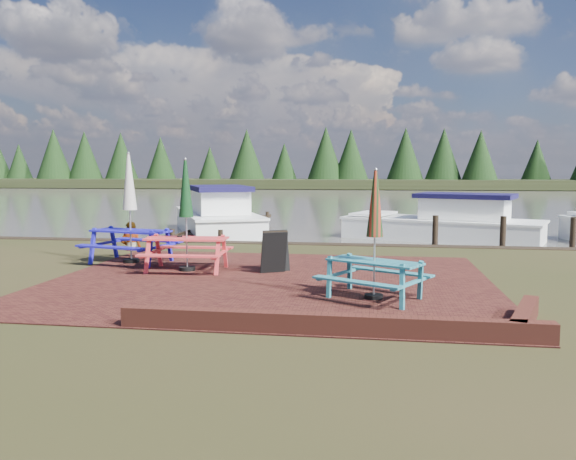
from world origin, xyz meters
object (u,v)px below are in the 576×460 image
at_px(boat_near, 446,225).
at_px(picnic_table_blue, 130,225).
at_px(picnic_table_red, 187,232).
at_px(boat_jetty, 217,219).
at_px(chalkboard, 275,251).
at_px(person, 130,222).
at_px(jetty, 230,225).
at_px(picnic_table_teal, 374,255).

bearing_deg(boat_near, picnic_table_blue, 152.05).
xyz_separation_m(picnic_table_red, boat_jetty, (-1.75, 8.69, -0.46)).
xyz_separation_m(chalkboard, boat_near, (4.67, 8.07, -0.13)).
xyz_separation_m(picnic_table_blue, person, (-0.95, 2.11, -0.13)).
height_order(jetty, boat_jetty, boat_jetty).
bearing_deg(picnic_table_blue, boat_near, 53.85).
xyz_separation_m(picnic_table_red, person, (-2.69, 3.00, -0.07)).
relative_size(boat_near, person, 4.40).
relative_size(picnic_table_teal, jetty, 0.25).
relative_size(chalkboard, jetty, 0.10).
height_order(picnic_table_red, chalkboard, picnic_table_red).
distance_m(picnic_table_teal, boat_jetty, 12.41).
relative_size(jetty, boat_jetty, 1.20).
height_order(chalkboard, person, person).
bearing_deg(boat_near, picnic_table_red, 161.90).
distance_m(picnic_table_red, boat_jetty, 8.88).
distance_m(boat_jetty, boat_near, 8.46).
height_order(chalkboard, jetty, chalkboard).
relative_size(picnic_table_teal, picnic_table_blue, 0.85).
relative_size(picnic_table_blue, boat_jetty, 0.36).
distance_m(picnic_table_red, jetty, 9.53).
distance_m(chalkboard, boat_jetty, 9.38).
bearing_deg(jetty, boat_near, -8.54).
xyz_separation_m(boat_jetty, person, (-0.94, -5.70, 0.39)).
bearing_deg(chalkboard, person, 119.08).
relative_size(picnic_table_red, boat_near, 0.35).
height_order(picnic_table_red, jetty, picnic_table_red).
distance_m(jetty, person, 6.56).
xyz_separation_m(picnic_table_red, boat_near, (6.69, 8.17, -0.53)).
xyz_separation_m(jetty, boat_near, (8.12, -1.22, 0.24)).
xyz_separation_m(picnic_table_blue, chalkboard, (3.75, -0.79, -0.46)).
distance_m(picnic_table_blue, jetty, 8.55).
relative_size(jetty, boat_near, 1.26).
bearing_deg(picnic_table_red, jetty, 95.96).
relative_size(picnic_table_red, person, 1.55).
bearing_deg(jetty, boat_jetty, -114.29).
bearing_deg(picnic_table_red, picnic_table_teal, -30.43).
bearing_deg(jetty, chalkboard, -69.64).
height_order(picnic_table_red, picnic_table_blue, picnic_table_blue).
bearing_deg(jetty, picnic_table_teal, -64.11).
bearing_deg(person, picnic_table_red, 115.44).
xyz_separation_m(picnic_table_blue, jetty, (0.30, 8.51, -0.83)).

